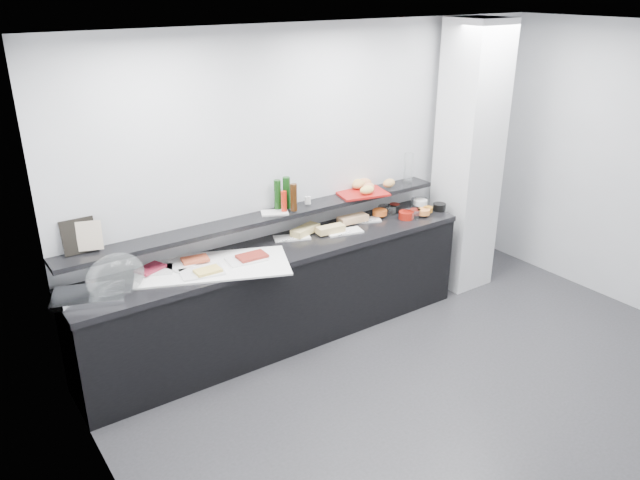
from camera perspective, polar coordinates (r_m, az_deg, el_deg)
ground at (r=5.05m, az=14.13°, el=-14.72°), size 5.00×5.00×0.00m
back_wall at (r=5.77m, az=0.58°, el=5.93°), size 5.00×0.02×2.70m
ceiling at (r=4.07m, az=17.88°, el=17.25°), size 5.00×5.00×0.00m
column at (r=6.49m, az=13.41°, el=7.20°), size 0.50×0.50×2.70m
buffet_cabinet at (r=5.54m, az=-3.62°, el=-5.24°), size 3.60×0.60×0.85m
counter_top at (r=5.34m, az=-3.73°, el=-0.97°), size 3.62×0.62×0.05m
wall_shelf at (r=5.38m, az=-4.77°, el=2.13°), size 3.60×0.25×0.04m
cloche_base at (r=4.79m, az=-20.39°, el=-4.78°), size 0.58×0.48×0.04m
cloche_dome at (r=4.77m, az=-18.19°, el=-3.17°), size 0.49×0.36×0.34m
linen_runner at (r=5.04m, az=-9.78°, el=-2.38°), size 1.32×0.98×0.01m
platter_meat_a at (r=5.03m, az=-14.91°, el=-2.69°), size 0.33×0.28×0.01m
food_meat_a at (r=5.03m, az=-15.24°, el=-2.52°), size 0.25×0.21×0.02m
platter_salmon at (r=5.12m, az=-12.34°, el=-2.00°), size 0.39×0.33×0.01m
food_salmon at (r=5.10m, az=-11.35°, el=-1.75°), size 0.23×0.17×0.02m
platter_cheese at (r=4.92m, az=-10.73°, el=-2.91°), size 0.37×0.28×0.01m
food_cheese at (r=4.89m, az=-10.22°, el=-2.78°), size 0.20×0.13×0.02m
platter_meat_b at (r=5.09m, az=-6.78°, el=-1.75°), size 0.33×0.24×0.01m
food_meat_b at (r=5.09m, az=-6.24°, el=-1.47°), size 0.24×0.16×0.02m
sandwich_plate_left at (r=5.52m, az=-2.58°, el=0.22°), size 0.35×0.24×0.01m
sandwich_food_left at (r=5.58m, az=-1.36°, el=0.92°), size 0.31×0.20×0.06m
tongs_left at (r=5.44m, az=-3.11°, el=-0.01°), size 0.16×0.01×0.01m
sandwich_plate_mid at (r=5.64m, az=2.25°, el=0.75°), size 0.35×0.21×0.01m
sandwich_food_mid at (r=5.60m, az=0.98°, el=1.00°), size 0.27×0.12×0.06m
tongs_mid at (r=5.58m, az=2.30°, el=0.64°), size 0.16×0.02×0.01m
sandwich_plate_right at (r=5.93m, az=4.02°, el=1.84°), size 0.34×0.24×0.01m
sandwich_food_right at (r=5.85m, az=3.02°, el=1.95°), size 0.30×0.13×0.06m
tongs_right at (r=5.89m, az=4.54°, el=1.77°), size 0.16×0.01×0.01m
bowl_glass_fruit at (r=6.14m, az=6.15°, el=2.76°), size 0.22×0.22×0.07m
fill_glass_fruit at (r=6.03m, az=5.48°, el=2.54°), size 0.16×0.16×0.05m
bowl_black_jam at (r=6.18m, az=6.77°, el=2.88°), size 0.16×0.16×0.07m
fill_black_jam at (r=6.21m, az=6.83°, el=3.09°), size 0.11×0.11×0.05m
bowl_glass_cream at (r=6.39m, az=9.08°, el=3.41°), size 0.22×0.22×0.07m
fill_glass_cream at (r=6.36m, az=9.17°, el=3.42°), size 0.18×0.18×0.05m
bowl_red_jam at (r=6.02m, az=7.89°, el=2.26°), size 0.17×0.17×0.07m
fill_red_jam at (r=6.09m, az=8.70°, el=2.56°), size 0.11×0.11×0.05m
bowl_glass_salmon at (r=6.05m, az=8.33°, el=2.34°), size 0.20×0.20×0.07m
fill_glass_salmon at (r=6.10m, az=9.44°, el=2.57°), size 0.14×0.14×0.05m
bowl_black_fruit at (r=6.29m, az=10.86°, el=2.98°), size 0.14×0.14×0.07m
fill_black_fruit at (r=6.17m, az=9.82°, el=2.77°), size 0.10×0.10×0.05m
framed_print at (r=4.89m, az=-21.18°, el=0.33°), size 0.25×0.08×0.26m
print_art at (r=4.87m, az=-20.33°, el=0.36°), size 0.19×0.10×0.22m
condiment_tray at (r=5.40m, az=-4.17°, el=2.52°), size 0.27×0.23×0.01m
bottle_green_a at (r=5.44m, az=-3.91°, el=4.17°), size 0.06×0.06×0.26m
bottle_brown at (r=5.39m, az=-2.42°, el=3.91°), size 0.07×0.07×0.24m
bottle_green_b at (r=5.45m, az=-3.08°, el=4.34°), size 0.08×0.08×0.28m
bottle_hot at (r=5.39m, az=-3.31°, el=3.56°), size 0.05×0.05×0.18m
shaker_salt at (r=5.57m, az=-1.24°, el=3.65°), size 0.04×0.04×0.07m
shaker_pepper at (r=5.57m, az=-1.01°, el=3.66°), size 0.03×0.03×0.07m
bread_tray at (r=5.90m, az=3.84°, el=4.31°), size 0.52×0.41×0.02m
bread_roll_nw at (r=5.97m, az=3.57°, el=5.07°), size 0.15×0.10×0.08m
bread_roll_n at (r=6.01m, az=3.45°, el=5.19°), size 0.14×0.11×0.08m
bread_roll_ne at (r=6.04m, az=4.05°, el=5.26°), size 0.17×0.14×0.08m
bread_roll_sw at (r=5.82m, az=4.32°, el=4.59°), size 0.15×0.10×0.08m
bread_roll_se at (r=6.04m, az=6.33°, el=5.19°), size 0.17×0.13×0.08m
bread_roll_midw at (r=5.91m, az=4.46°, el=4.85°), size 0.13×0.09×0.08m
carafe at (r=6.24m, az=8.08°, el=6.51°), size 0.11×0.11×0.30m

